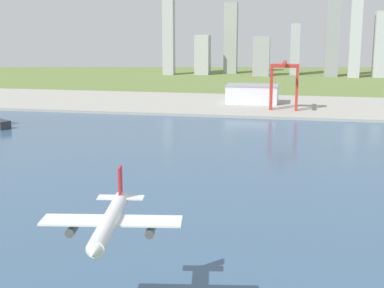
{
  "coord_description": "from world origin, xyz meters",
  "views": [
    {
      "loc": [
        49.15,
        -47.71,
        79.6
      ],
      "look_at": [
        8.68,
        157.98,
        34.31
      ],
      "focal_mm": 53.6,
      "sensor_mm": 36.0,
      "label": 1
    }
  ],
  "objects": [
    {
      "name": "port_crane_red",
      "position": [
        31.73,
        456.75,
        33.02
      ],
      "size": [
        24.55,
        39.62,
        42.81
      ],
      "color": "#B72D23",
      "rests_on": "industrial_pier"
    },
    {
      "name": "industrial_pier",
      "position": [
        0.0,
        490.0,
        1.25
      ],
      "size": [
        840.0,
        140.0,
        2.5
      ],
      "primitive_type": "cube",
      "color": "#9D9C93",
      "rests_on": "ground"
    },
    {
      "name": "airplane_landing",
      "position": [
        1.96,
        83.69,
        29.46
      ],
      "size": [
        37.25,
        42.73,
        13.98
      ],
      "color": "silver"
    },
    {
      "name": "water_bay",
      "position": [
        0.0,
        240.0,
        0.07
      ],
      "size": [
        840.0,
        360.0,
        0.15
      ],
      "primitive_type": "cube",
      "color": "#385675",
      "rests_on": "ground"
    },
    {
      "name": "distant_skyline",
      "position": [
        16.51,
        812.93,
        51.01
      ],
      "size": [
        319.96,
        60.69,
        151.11
      ],
      "color": "#AAAAB1",
      "rests_on": "ground"
    },
    {
      "name": "warehouse_main",
      "position": [
        0.7,
        496.22,
        11.21
      ],
      "size": [
        49.17,
        29.63,
        17.38
      ],
      "color": "silver",
      "rests_on": "industrial_pier"
    },
    {
      "name": "ground_plane",
      "position": [
        0.0,
        300.0,
        0.0
      ],
      "size": [
        2400.0,
        2400.0,
        0.0
      ],
      "primitive_type": "plane",
      "color": "olive"
    }
  ]
}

